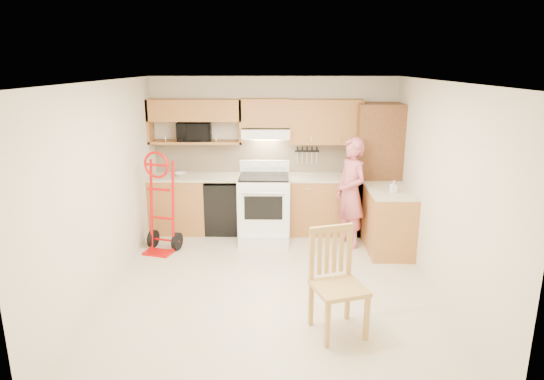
{
  "coord_description": "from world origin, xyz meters",
  "views": [
    {
      "loc": [
        0.09,
        -5.36,
        2.7
      ],
      "look_at": [
        0.0,
        0.5,
        1.1
      ],
      "focal_mm": 30.81,
      "sensor_mm": 36.0,
      "label": 1
    }
  ],
  "objects_px": {
    "microwave": "(194,131)",
    "hand_truck": "(159,208)",
    "person": "(351,193)",
    "range": "(264,202)",
    "dining_chair": "(339,284)"
  },
  "relations": [
    {
      "from": "microwave",
      "to": "hand_truck",
      "type": "height_order",
      "value": "microwave"
    },
    {
      "from": "microwave",
      "to": "person",
      "type": "height_order",
      "value": "microwave"
    },
    {
      "from": "range",
      "to": "hand_truck",
      "type": "bearing_deg",
      "value": -158.59
    },
    {
      "from": "person",
      "to": "microwave",
      "type": "bearing_deg",
      "value": -131.4
    },
    {
      "from": "person",
      "to": "dining_chair",
      "type": "bearing_deg",
      "value": -35.43
    },
    {
      "from": "person",
      "to": "dining_chair",
      "type": "height_order",
      "value": "person"
    },
    {
      "from": "range",
      "to": "person",
      "type": "height_order",
      "value": "person"
    },
    {
      "from": "hand_truck",
      "to": "dining_chair",
      "type": "distance_m",
      "value": 3.18
    },
    {
      "from": "hand_truck",
      "to": "person",
      "type": "bearing_deg",
      "value": 21.09
    },
    {
      "from": "range",
      "to": "person",
      "type": "distance_m",
      "value": 1.36
    },
    {
      "from": "microwave",
      "to": "person",
      "type": "xyz_separation_m",
      "value": [
        2.44,
        -0.74,
        -0.81
      ]
    },
    {
      "from": "microwave",
      "to": "hand_truck",
      "type": "distance_m",
      "value": 1.45
    },
    {
      "from": "microwave",
      "to": "range",
      "type": "distance_m",
      "value": 1.6
    },
    {
      "from": "microwave",
      "to": "hand_truck",
      "type": "relative_size",
      "value": 0.4
    },
    {
      "from": "range",
      "to": "dining_chair",
      "type": "relative_size",
      "value": 1.08
    }
  ]
}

